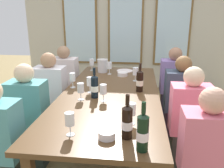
{
  "coord_description": "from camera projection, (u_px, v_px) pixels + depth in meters",
  "views": [
    {
      "loc": [
        0.3,
        -2.45,
        1.59
      ],
      "look_at": [
        0.0,
        0.16,
        0.79
      ],
      "focal_mm": 38.18,
      "sensor_mm": 36.0,
      "label": 1
    }
  ],
  "objects": [
    {
      "name": "wine_bottle_3",
      "position": [
        95.0,
        86.0,
        2.42
      ],
      "size": [
        0.08,
        0.08,
        0.31
      ],
      "color": "black",
      "rests_on": "dining_table"
    },
    {
      "name": "seated_person_5",
      "position": [
        173.0,
        87.0,
        3.49
      ],
      "size": [
        0.38,
        0.24,
        1.11
      ],
      "color": "#352E44",
      "rests_on": "ground"
    },
    {
      "name": "seated_person_2",
      "position": [
        29.0,
        119.0,
        2.46
      ],
      "size": [
        0.38,
        0.24,
        1.11
      ],
      "color": "#26312C",
      "rests_on": "ground"
    },
    {
      "name": "seated_person_0",
      "position": [
        51.0,
        98.0,
        3.07
      ],
      "size": [
        0.38,
        0.24,
        1.11
      ],
      "color": "#342233",
      "rests_on": "ground"
    },
    {
      "name": "seated_person_3",
      "position": [
        189.0,
        125.0,
        2.33
      ],
      "size": [
        0.38,
        0.24,
        1.11
      ],
      "color": "#35342F",
      "rests_on": "ground"
    },
    {
      "name": "metal_pitcher",
      "position": [
        103.0,
        66.0,
        3.46
      ],
      "size": [
        0.16,
        0.16,
        0.19
      ],
      "color": "silver",
      "rests_on": "dining_table"
    },
    {
      "name": "tasting_bowl_1",
      "position": [
        123.0,
        74.0,
        3.27
      ],
      "size": [
        0.14,
        0.14,
        0.05
      ],
      "primitive_type": "cylinder",
      "color": "white",
      "rests_on": "dining_table"
    },
    {
      "name": "dining_table",
      "position": [
        110.0,
        98.0,
        2.63
      ],
      "size": [
        1.05,
        2.45,
        0.74
      ],
      "color": "#523820",
      "rests_on": "ground"
    },
    {
      "name": "wine_glass_2",
      "position": [
        90.0,
        82.0,
        2.57
      ],
      "size": [
        0.07,
        0.07,
        0.17
      ],
      "color": "white",
      "rests_on": "dining_table"
    },
    {
      "name": "ground_plane",
      "position": [
        110.0,
        151.0,
        2.82
      ],
      "size": [
        12.0,
        12.0,
        0.0
      ],
      "primitive_type": "plane",
      "color": "olive"
    },
    {
      "name": "seated_person_1",
      "position": [
        180.0,
        104.0,
        2.86
      ],
      "size": [
        0.38,
        0.24,
        1.11
      ],
      "color": "#3A2333",
      "rests_on": "ground"
    },
    {
      "name": "wine_bottle_0",
      "position": [
        143.0,
        132.0,
        1.49
      ],
      "size": [
        0.08,
        0.08,
        0.33
      ],
      "color": "black",
      "rests_on": "dining_table"
    },
    {
      "name": "wine_glass_6",
      "position": [
        103.0,
        90.0,
        2.32
      ],
      "size": [
        0.07,
        0.07,
        0.17
      ],
      "color": "white",
      "rests_on": "dining_table"
    },
    {
      "name": "white_plate_0",
      "position": [
        125.0,
        71.0,
        3.54
      ],
      "size": [
        0.24,
        0.24,
        0.01
      ],
      "primitive_type": "cylinder",
      "color": "white",
      "rests_on": "dining_table"
    },
    {
      "name": "wine_glass_7",
      "position": [
        92.0,
        63.0,
        3.55
      ],
      "size": [
        0.07,
        0.07,
        0.17
      ],
      "color": "white",
      "rests_on": "dining_table"
    },
    {
      "name": "wine_glass_5",
      "position": [
        135.0,
        72.0,
        3.01
      ],
      "size": [
        0.07,
        0.07,
        0.17
      ],
      "color": "white",
      "rests_on": "dining_table"
    },
    {
      "name": "wine_glass_0",
      "position": [
        109.0,
        66.0,
        3.33
      ],
      "size": [
        0.07,
        0.07,
        0.17
      ],
      "color": "white",
      "rests_on": "dining_table"
    },
    {
      "name": "wine_glass_1",
      "position": [
        73.0,
        78.0,
        2.74
      ],
      "size": [
        0.07,
        0.07,
        0.17
      ],
      "color": "white",
      "rests_on": "dining_table"
    },
    {
      "name": "seated_person_7",
      "position": [
        205.0,
        163.0,
        1.75
      ],
      "size": [
        0.38,
        0.24,
        1.11
      ],
      "color": "#35302E",
      "rests_on": "ground"
    },
    {
      "name": "wine_glass_3",
      "position": [
        70.0,
        120.0,
        1.68
      ],
      "size": [
        0.07,
        0.07,
        0.17
      ],
      "color": "white",
      "rests_on": "dining_table"
    },
    {
      "name": "wine_glass_8",
      "position": [
        131.0,
        110.0,
        1.85
      ],
      "size": [
        0.07,
        0.07,
        0.17
      ],
      "color": "white",
      "rests_on": "dining_table"
    },
    {
      "name": "back_wall_with_windows",
      "position": [
        126.0,
        18.0,
        4.87
      ],
      "size": [
        4.25,
        0.1,
        2.9
      ],
      "color": "#BDB9A3",
      "rests_on": "ground"
    },
    {
      "name": "seated_person_4",
      "position": [
        65.0,
        84.0,
        3.64
      ],
      "size": [
        0.38,
        0.24,
        1.11
      ],
      "color": "#342D36",
      "rests_on": "ground"
    },
    {
      "name": "wine_glass_4",
      "position": [
        81.0,
        88.0,
        2.36
      ],
      "size": [
        0.07,
        0.07,
        0.17
      ],
      "color": "white",
      "rests_on": "dining_table"
    },
    {
      "name": "wine_bottle_2",
      "position": [
        140.0,
        81.0,
        2.61
      ],
      "size": [
        0.08,
        0.08,
        0.32
      ],
      "color": "black",
      "rests_on": "dining_table"
    },
    {
      "name": "tasting_bowl_0",
      "position": [
        107.0,
        135.0,
        1.66
      ],
      "size": [
        0.12,
        0.12,
        0.05
      ],
      "primitive_type": "cylinder",
      "color": "white",
      "rests_on": "dining_table"
    },
    {
      "name": "wine_bottle_1",
      "position": [
        127.0,
        122.0,
        1.64
      ],
      "size": [
        0.08,
        0.08,
        0.32
      ],
      "color": "black",
      "rests_on": "dining_table"
    }
  ]
}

